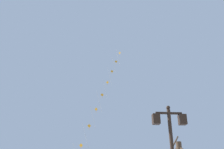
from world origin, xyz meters
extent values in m
sphere|color=black|center=(3.32, 9.16, 4.50)|extent=(0.16, 0.16, 0.16)
cube|color=black|center=(3.32, 9.16, 4.27)|extent=(1.06, 0.08, 0.08)
cube|color=black|center=(2.79, 9.16, 4.02)|extent=(0.28, 0.28, 0.40)
cube|color=beige|center=(2.79, 9.16, 4.02)|extent=(0.19, 0.19, 0.30)
cube|color=black|center=(3.85, 9.16, 4.02)|extent=(0.28, 0.28, 0.40)
cube|color=beige|center=(3.85, 9.16, 4.02)|extent=(0.19, 0.19, 0.30)
cylinder|color=silver|center=(-0.30, 20.94, 5.52)|extent=(0.61, 1.06, 1.83)
cylinder|color=silver|center=(0.28, 21.97, 7.34)|extent=(0.61, 1.06, 1.83)
cylinder|color=silver|center=(0.86, 23.01, 9.16)|extent=(0.61, 1.06, 1.83)
cylinder|color=silver|center=(1.44, 24.04, 10.98)|extent=(0.61, 1.06, 1.83)
cylinder|color=silver|center=(2.02, 25.07, 12.79)|extent=(0.61, 1.06, 1.83)
cylinder|color=silver|center=(2.60, 26.10, 14.61)|extent=(0.61, 1.06, 1.83)
cylinder|color=silver|center=(3.17, 27.13, 16.43)|extent=(0.61, 1.06, 1.83)
cube|color=orange|center=(-0.59, 20.43, 4.61)|extent=(0.29, 0.19, 0.34)
cylinder|color=orange|center=(-0.59, 20.43, 4.39)|extent=(0.03, 0.04, 0.16)
cube|color=orange|center=(-0.01, 21.46, 6.43)|extent=(0.32, 0.15, 0.34)
cylinder|color=orange|center=(-0.01, 21.46, 6.19)|extent=(0.03, 0.05, 0.22)
cube|color=orange|center=(0.57, 22.49, 8.25)|extent=(0.30, 0.18, 0.34)
cylinder|color=orange|center=(0.57, 22.49, 8.00)|extent=(0.03, 0.03, 0.23)
cube|color=orange|center=(1.15, 23.52, 10.07)|extent=(0.32, 0.14, 0.34)
cylinder|color=orange|center=(1.15, 23.52, 9.82)|extent=(0.02, 0.03, 0.22)
cube|color=orange|center=(1.73, 24.55, 11.89)|extent=(0.30, 0.19, 0.34)
cylinder|color=orange|center=(1.73, 24.55, 11.67)|extent=(0.02, 0.03, 0.17)
cube|color=orange|center=(2.31, 25.59, 13.70)|extent=(0.33, 0.12, 0.34)
cylinder|color=orange|center=(2.31, 25.59, 13.48)|extent=(0.02, 0.03, 0.19)
cube|color=orange|center=(2.88, 26.62, 15.52)|extent=(0.33, 0.11, 0.34)
cylinder|color=orange|center=(2.88, 26.62, 15.31)|extent=(0.02, 0.03, 0.17)
cube|color=orange|center=(3.46, 27.65, 17.34)|extent=(0.27, 0.23, 0.34)
cylinder|color=orange|center=(3.46, 27.65, 17.12)|extent=(0.03, 0.03, 0.18)
cylinder|color=#4C3826|center=(4.80, 13.31, 3.75)|extent=(0.76, 0.71, 0.91)
camera|label=1|loc=(0.35, -0.20, 1.65)|focal=39.59mm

